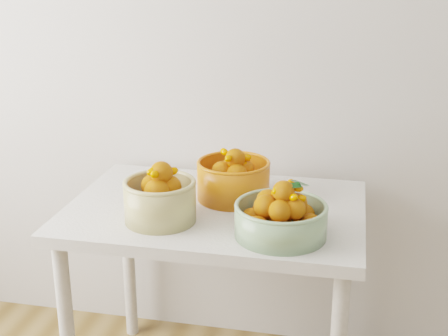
{
  "coord_description": "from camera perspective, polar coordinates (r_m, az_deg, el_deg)",
  "views": [
    {
      "loc": [
        0.18,
        -0.31,
        1.56
      ],
      "look_at": [
        -0.2,
        1.51,
        0.92
      ],
      "focal_mm": 50.0,
      "sensor_mm": 36.0,
      "label": 1
    }
  ],
  "objects": [
    {
      "name": "bowl_cream",
      "position": [
        1.99,
        -5.84,
        -2.81
      ],
      "size": [
        0.28,
        0.28,
        0.2
      ],
      "rotation": [
        0.0,
        0.0,
        -0.22
      ],
      "color": "tan",
      "rests_on": "table"
    },
    {
      "name": "table",
      "position": [
        2.16,
        -0.77,
        -5.83
      ],
      "size": [
        1.0,
        0.7,
        0.75
      ],
      "color": "silver",
      "rests_on": "ground"
    },
    {
      "name": "bowl_green",
      "position": [
        1.89,
        5.2,
        -4.46
      ],
      "size": [
        0.28,
        0.28,
        0.18
      ],
      "rotation": [
        0.0,
        0.0,
        0.0
      ],
      "color": "#87A97C",
      "rests_on": "table"
    },
    {
      "name": "bowl_orange",
      "position": [
        2.16,
        0.86,
        -1.01
      ],
      "size": [
        0.28,
        0.28,
        0.18
      ],
      "rotation": [
        0.0,
        0.0,
        0.11
      ],
      "color": "#DC5E11",
      "rests_on": "table"
    }
  ]
}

